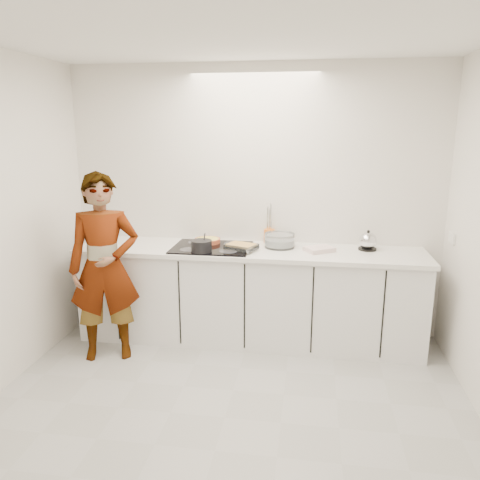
# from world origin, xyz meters

# --- Properties ---
(floor) EXTENTS (3.60, 3.20, 0.00)m
(floor) POSITION_xyz_m (0.00, 0.00, 0.00)
(floor) COLOR #ACACAA
(floor) RESTS_ON ground
(ceiling) EXTENTS (3.60, 3.20, 0.00)m
(ceiling) POSITION_xyz_m (0.00, 0.00, 2.60)
(ceiling) COLOR white
(ceiling) RESTS_ON wall_back
(wall_back) EXTENTS (3.60, 0.00, 2.60)m
(wall_back) POSITION_xyz_m (0.00, 1.60, 1.30)
(wall_back) COLOR white
(wall_back) RESTS_ON ground
(wall_front) EXTENTS (3.60, 0.00, 2.60)m
(wall_front) POSITION_xyz_m (0.00, -1.60, 1.30)
(wall_front) COLOR white
(wall_front) RESTS_ON ground
(base_cabinets) EXTENTS (3.20, 0.58, 0.87)m
(base_cabinets) POSITION_xyz_m (0.00, 1.28, 0.43)
(base_cabinets) COLOR white
(base_cabinets) RESTS_ON floor
(countertop) EXTENTS (3.24, 0.64, 0.04)m
(countertop) POSITION_xyz_m (0.00, 1.28, 0.89)
(countertop) COLOR white
(countertop) RESTS_ON base_cabinets
(hob) EXTENTS (0.72, 0.54, 0.01)m
(hob) POSITION_xyz_m (-0.35, 1.26, 0.92)
(hob) COLOR black
(hob) RESTS_ON countertop
(tart_dish) EXTENTS (0.27, 0.27, 0.04)m
(tart_dish) POSITION_xyz_m (-0.42, 1.40, 0.95)
(tart_dish) COLOR #B24E2D
(tart_dish) RESTS_ON hob
(saucepan) EXTENTS (0.23, 0.23, 0.18)m
(saucepan) POSITION_xyz_m (-0.40, 1.08, 0.98)
(saucepan) COLOR black
(saucepan) RESTS_ON hob
(baking_dish) EXTENTS (0.32, 0.28, 0.05)m
(baking_dish) POSITION_xyz_m (-0.06, 1.20, 0.95)
(baking_dish) COLOR silver
(baking_dish) RESTS_ON hob
(mixing_bowl) EXTENTS (0.31, 0.31, 0.13)m
(mixing_bowl) POSITION_xyz_m (0.28, 1.39, 0.97)
(mixing_bowl) COLOR silver
(mixing_bowl) RESTS_ON countertop
(tea_towel) EXTENTS (0.31, 0.29, 0.04)m
(tea_towel) POSITION_xyz_m (0.64, 1.29, 0.93)
(tea_towel) COLOR white
(tea_towel) RESTS_ON countertop
(kettle) EXTENTS (0.18, 0.18, 0.19)m
(kettle) POSITION_xyz_m (1.08, 1.41, 0.99)
(kettle) COLOR black
(kettle) RESTS_ON countertop
(utensil_crock) EXTENTS (0.14, 0.14, 0.13)m
(utensil_crock) POSITION_xyz_m (0.16, 1.55, 0.98)
(utensil_crock) COLOR orange
(utensil_crock) RESTS_ON countertop
(cook) EXTENTS (0.70, 0.57, 1.66)m
(cook) POSITION_xyz_m (-1.20, 0.77, 0.83)
(cook) COLOR white
(cook) RESTS_ON floor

